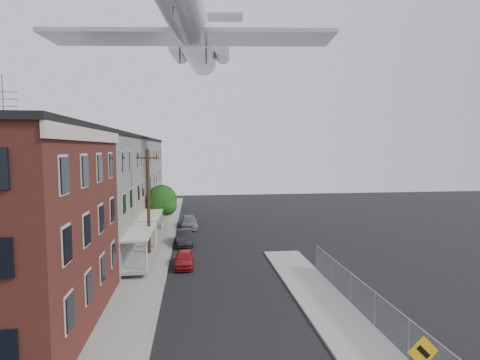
# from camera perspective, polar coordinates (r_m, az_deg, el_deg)

# --- Properties ---
(sidewalk_left) EXTENTS (3.00, 62.00, 0.12)m
(sidewalk_left) POSITION_cam_1_polar(r_m,az_deg,el_deg) (37.48, -12.41, -9.15)
(sidewalk_left) COLOR gray
(sidewalk_left) RESTS_ON ground
(sidewalk_right) EXTENTS (3.00, 26.00, 0.12)m
(sidewalk_right) POSITION_cam_1_polar(r_m,az_deg,el_deg) (21.65, 14.76, -19.88)
(sidewalk_right) COLOR gray
(sidewalk_right) RESTS_ON ground
(curb_left) EXTENTS (0.15, 62.00, 0.14)m
(curb_left) POSITION_cam_1_polar(r_m,az_deg,el_deg) (37.37, -10.17, -9.14)
(curb_left) COLOR gray
(curb_left) RESTS_ON ground
(curb_right) EXTENTS (0.15, 26.00, 0.14)m
(curb_right) POSITION_cam_1_polar(r_m,az_deg,el_deg) (21.19, 10.88, -20.34)
(curb_right) COLOR gray
(curb_right) RESTS_ON ground
(row_house_a) EXTENTS (11.98, 7.00, 10.30)m
(row_house_a) POSITION_cam_1_polar(r_m,az_deg,el_deg) (30.64, -26.05, -3.01)
(row_house_a) COLOR #626260
(row_house_a) RESTS_ON ground
(row_house_b) EXTENTS (11.98, 7.00, 10.30)m
(row_house_b) POSITION_cam_1_polar(r_m,az_deg,el_deg) (37.28, -22.57, -1.56)
(row_house_b) COLOR #766C5D
(row_house_b) RESTS_ON ground
(row_house_c) EXTENTS (11.98, 7.00, 10.30)m
(row_house_c) POSITION_cam_1_polar(r_m,az_deg,el_deg) (44.03, -20.15, -0.55)
(row_house_c) COLOR #626260
(row_house_c) RESTS_ON ground
(row_house_d) EXTENTS (11.98, 7.00, 10.30)m
(row_house_d) POSITION_cam_1_polar(r_m,az_deg,el_deg) (50.85, -18.38, 0.19)
(row_house_d) COLOR #766C5D
(row_house_d) RESTS_ON ground
(row_house_e) EXTENTS (11.98, 7.00, 10.30)m
(row_house_e) POSITION_cam_1_polar(r_m,az_deg,el_deg) (57.71, -17.03, 0.75)
(row_house_e) COLOR #626260
(row_house_e) RESTS_ON ground
(chainlink_fence) EXTENTS (0.06, 18.06, 1.90)m
(chainlink_fence) POSITION_cam_1_polar(r_m,az_deg,el_deg) (21.03, 19.88, -18.00)
(chainlink_fence) COLOR gray
(chainlink_fence) RESTS_ON ground
(utility_pole) EXTENTS (1.80, 0.26, 9.00)m
(utility_pole) POSITION_cam_1_polar(r_m,az_deg,el_deg) (30.74, -13.78, -3.48)
(utility_pole) COLOR black
(utility_pole) RESTS_ON ground
(street_tree) EXTENTS (3.22, 3.20, 5.20)m
(street_tree) POSITION_cam_1_polar(r_m,az_deg,el_deg) (40.66, -11.67, -3.17)
(street_tree) COLOR black
(street_tree) RESTS_ON ground
(car_near) EXTENTS (1.53, 3.62, 1.22)m
(car_near) POSITION_cam_1_polar(r_m,az_deg,el_deg) (29.65, -8.48, -11.75)
(car_near) COLOR #A6151E
(car_near) RESTS_ON ground
(car_mid) EXTENTS (1.76, 4.27, 1.38)m
(car_mid) POSITION_cam_1_polar(r_m,az_deg,el_deg) (36.02, -8.53, -8.63)
(car_mid) COLOR black
(car_mid) RESTS_ON ground
(car_far) EXTENTS (2.12, 4.69, 1.33)m
(car_far) POSITION_cam_1_polar(r_m,az_deg,el_deg) (43.25, -7.78, -6.37)
(car_far) COLOR slate
(car_far) RESTS_ON ground
(airplane) EXTENTS (26.35, 30.09, 8.67)m
(airplane) POSITION_cam_1_polar(r_m,az_deg,el_deg) (39.26, -7.28, 21.42)
(airplane) COLOR silver
(airplane) RESTS_ON ground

